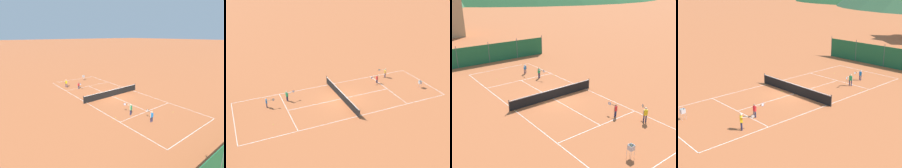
{
  "view_description": "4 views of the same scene",
  "coord_description": "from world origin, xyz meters",
  "views": [
    {
      "loc": [
        14.38,
        18.16,
        8.39
      ],
      "look_at": [
        -1.4,
        -1.8,
        1.14
      ],
      "focal_mm": 28.0,
      "sensor_mm": 36.0,
      "label": 1
    },
    {
      "loc": [
        -24.43,
        11.23,
        15.03
      ],
      "look_at": [
        1.66,
        -0.33,
        1.14
      ],
      "focal_mm": 42.0,
      "sensor_mm": 36.0,
      "label": 2
    },
    {
      "loc": [
        -12.95,
        -18.91,
        10.15
      ],
      "look_at": [
        1.59,
        0.38,
        1.01
      ],
      "focal_mm": 42.0,
      "sensor_mm": 36.0,
      "label": 3
    },
    {
      "loc": [
        20.35,
        -19.18,
        9.74
      ],
      "look_at": [
        -0.33,
        -0.25,
        0.94
      ],
      "focal_mm": 50.0,
      "sensor_mm": 36.0,
      "label": 4
    }
  ],
  "objects": [
    {
      "name": "tennis_ball_by_net_right",
      "position": [
        -2.07,
        8.36,
        0.03
      ],
      "size": [
        0.07,
        0.07,
        0.07
      ],
      "primitive_type": "sphere",
      "color": "#CCE033",
      "rests_on": "ground"
    },
    {
      "name": "player_far_service",
      "position": [
        2.0,
        -6.03,
        0.66
      ],
      "size": [
        0.38,
        0.97,
        1.12
      ],
      "color": "#23284C",
      "rests_on": "ground"
    },
    {
      "name": "court_line_markings",
      "position": [
        0.0,
        0.0,
        0.0
      ],
      "size": [
        8.25,
        23.85,
        0.01
      ],
      "color": "white",
      "rests_on": "ground"
    },
    {
      "name": "player_near_service",
      "position": [
        3.2,
        -8.08,
        0.74
      ],
      "size": [
        0.77,
        0.93,
        1.27
      ],
      "color": "#23284C",
      "rests_on": "ground"
    },
    {
      "name": "player_far_baseline",
      "position": [
        1.58,
        8.27,
        0.68
      ],
      "size": [
        0.43,
        0.96,
        1.16
      ],
      "color": "#23284C",
      "rests_on": "ground"
    },
    {
      "name": "tennis_ball_service_box",
      "position": [
        3.84,
        5.45,
        0.03
      ],
      "size": [
        0.07,
        0.07,
        0.07
      ],
      "primitive_type": "sphere",
      "color": "#CCE033",
      "rests_on": "ground"
    },
    {
      "name": "tennis_net",
      "position": [
        0.0,
        0.0,
        0.5
      ],
      "size": [
        9.18,
        0.08,
        1.06
      ],
      "color": "#2D2D2D",
      "rests_on": "ground"
    },
    {
      "name": "tennis_ball_near_corner",
      "position": [
        4.31,
        5.69,
        0.03
      ],
      "size": [
        0.07,
        0.07,
        0.07
      ],
      "primitive_type": "sphere",
      "color": "#CCE033",
      "rests_on": "ground"
    },
    {
      "name": "tennis_ball_alley_left",
      "position": [
        -1.17,
        -0.55,
        0.03
      ],
      "size": [
        0.07,
        0.07,
        0.07
      ],
      "primitive_type": "sphere",
      "color": "#CCE033",
      "rests_on": "ground"
    },
    {
      "name": "player_near_baseline",
      "position": [
        2.12,
        5.84,
        0.74
      ],
      "size": [
        0.41,
        1.09,
        1.27
      ],
      "color": "#23284C",
      "rests_on": "ground"
    },
    {
      "name": "ground_plane",
      "position": [
        0.0,
        0.0,
        0.0
      ],
      "size": [
        600.0,
        600.0,
        0.0
      ],
      "primitive_type": "plane",
      "color": "#B25B33"
    },
    {
      "name": "ball_hopper",
      "position": [
        -1.31,
        -10.4,
        0.65
      ],
      "size": [
        0.36,
        0.36,
        0.89
      ],
      "color": "#B7B7BC",
      "rests_on": "ground"
    },
    {
      "name": "tennis_ball_alley_right",
      "position": [
        -4.15,
        -0.26,
        0.03
      ],
      "size": [
        0.07,
        0.07,
        0.07
      ],
      "primitive_type": "sphere",
      "color": "#CCE033",
      "rests_on": "ground"
    }
  ]
}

